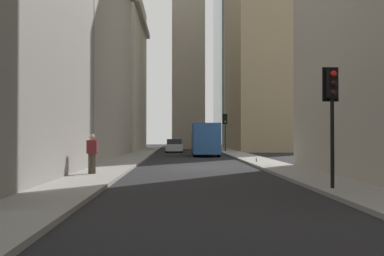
# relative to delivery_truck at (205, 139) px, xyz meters

# --- Properties ---
(ground_plane) EXTENTS (135.00, 135.00, 0.00)m
(ground_plane) POSITION_rel_delivery_truck_xyz_m (-14.42, 1.40, -1.46)
(ground_plane) COLOR black
(sidewalk_right) EXTENTS (90.00, 2.20, 0.14)m
(sidewalk_right) POSITION_rel_delivery_truck_xyz_m (-14.42, 5.90, -1.39)
(sidewalk_right) COLOR gray
(sidewalk_right) RESTS_ON ground_plane
(sidewalk_left) EXTENTS (90.00, 2.20, 0.14)m
(sidewalk_left) POSITION_rel_delivery_truck_xyz_m (-14.42, -3.10, -1.39)
(sidewalk_left) COLOR gray
(sidewalk_left) RESTS_ON ground_plane
(building_left_far) EXTENTS (17.71, 10.50, 30.59)m
(building_left_far) POSITION_rel_delivery_truck_xyz_m (16.34, -9.19, 13.85)
(building_left_far) COLOR #9E8966
(building_left_far) RESTS_ON ground_plane
(building_right_far) EXTENTS (18.80, 10.50, 19.18)m
(building_right_far) POSITION_rel_delivery_truck_xyz_m (16.67, 11.99, 8.14)
(building_right_far) COLOR beige
(building_right_far) RESTS_ON ground_plane
(building_right_midfar) EXTENTS (19.28, 10.50, 18.56)m
(building_right_midfar) POSITION_rel_delivery_truck_xyz_m (-5.48, 11.99, 7.83)
(building_right_midfar) COLOR gray
(building_right_midfar) RESTS_ON ground_plane
(church_spire) EXTENTS (4.90, 4.90, 37.72)m
(church_spire) POSITION_rel_delivery_truck_xyz_m (23.13, 1.01, 18.20)
(church_spire) COLOR #A8A091
(church_spire) RESTS_ON ground_plane
(delivery_truck) EXTENTS (6.46, 2.25, 2.84)m
(delivery_truck) POSITION_rel_delivery_truck_xyz_m (0.00, 0.00, 0.00)
(delivery_truck) COLOR #285699
(delivery_truck) RESTS_ON ground_plane
(sedan_silver) EXTENTS (4.30, 1.78, 1.42)m
(sedan_silver) POSITION_rel_delivery_truck_xyz_m (9.20, 2.80, -0.80)
(sedan_silver) COLOR #B7BABF
(sedan_silver) RESTS_ON ground_plane
(traffic_light_foreground) EXTENTS (0.43, 0.52, 3.85)m
(traffic_light_foreground) POSITION_rel_delivery_truck_xyz_m (-26.07, -2.50, 1.51)
(traffic_light_foreground) COLOR black
(traffic_light_foreground) RESTS_ON sidewalk_left
(traffic_light_midblock) EXTENTS (0.43, 0.52, 3.99)m
(traffic_light_midblock) POSITION_rel_delivery_truck_xyz_m (8.66, -2.65, 1.61)
(traffic_light_midblock) COLOR black
(traffic_light_midblock) RESTS_ON sidewalk_left
(pedestrian) EXTENTS (0.26, 0.44, 1.72)m
(pedestrian) POSITION_rel_delivery_truck_xyz_m (-20.32, 6.13, -0.38)
(pedestrian) COLOR #473D33
(pedestrian) RESTS_ON sidewalk_right
(discarded_bottle) EXTENTS (0.07, 0.07, 0.27)m
(discarded_bottle) POSITION_rel_delivery_truck_xyz_m (-11.60, -2.56, -1.21)
(discarded_bottle) COLOR brown
(discarded_bottle) RESTS_ON sidewalk_left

